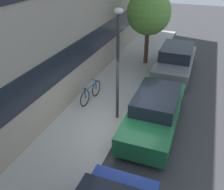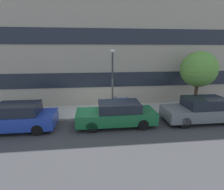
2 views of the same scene
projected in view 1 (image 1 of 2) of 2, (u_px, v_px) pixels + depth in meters
ground_plane at (121, 132)px, 9.26m from camera, size 56.00×56.00×0.00m
sidewalk_strip at (89, 124)px, 9.63m from camera, size 28.00×2.64×0.12m
parked_car_green at (155, 111)px, 9.23m from camera, size 4.50×1.70×1.40m
parked_car_grey at (176, 60)px, 13.45m from camera, size 4.55×1.80×1.49m
bicycle at (91, 92)px, 10.84m from camera, size 1.66×0.44×0.80m
street_tree at (149, 13)px, 13.38m from camera, size 2.40×2.40×4.08m
lamp_post at (118, 55)px, 8.60m from camera, size 0.32×0.32×4.18m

